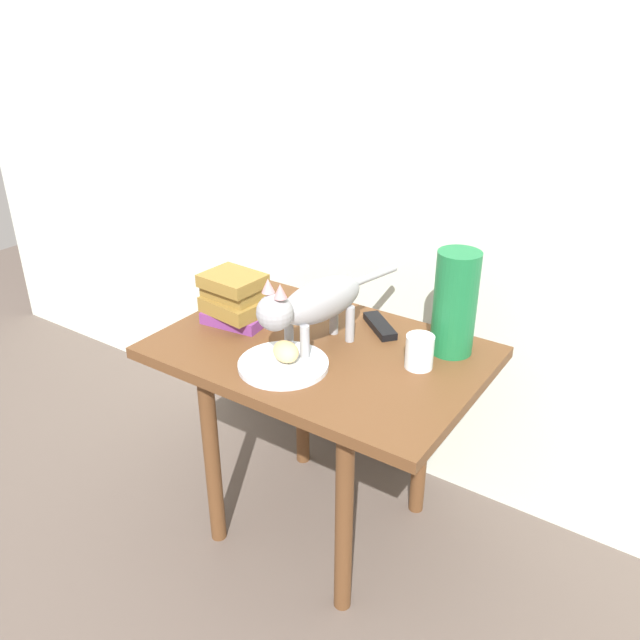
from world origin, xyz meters
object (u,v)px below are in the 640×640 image
at_px(bread_roll, 286,352).
at_px(book_stack, 235,299).
at_px(cat, 313,303).
at_px(side_table, 320,376).
at_px(tv_remote, 380,326).
at_px(candle_jar, 419,353).
at_px(green_vase, 455,303).
at_px(plate, 283,365).

distance_m(bread_roll, book_stack, 0.29).
xyz_separation_m(cat, book_stack, (-0.27, 0.02, -0.06)).
relative_size(side_table, tv_remote, 5.59).
relative_size(side_table, candle_jar, 9.86).
bearing_deg(green_vase, bread_roll, -135.95).
height_order(bread_roll, tv_remote, bread_roll).
distance_m(bread_roll, cat, 0.14).
bearing_deg(tv_remote, candle_jar, 4.72).
bearing_deg(bread_roll, side_table, 81.59).
distance_m(plate, cat, 0.17).
xyz_separation_m(side_table, green_vase, (0.29, 0.17, 0.22)).
height_order(candle_jar, tv_remote, candle_jar).
height_order(cat, tv_remote, cat).
height_order(side_table, book_stack, book_stack).
bearing_deg(cat, book_stack, 176.75).
xyz_separation_m(cat, green_vase, (0.30, 0.19, 0.00)).
xyz_separation_m(plate, bread_roll, (0.00, 0.01, 0.03)).
xyz_separation_m(green_vase, candle_jar, (-0.03, -0.12, -0.10)).
height_order(bread_roll, candle_jar, candle_jar).
bearing_deg(book_stack, side_table, 1.09).
height_order(plate, book_stack, book_stack).
bearing_deg(side_table, bread_roll, -98.41).
bearing_deg(book_stack, bread_roll, -24.32).
xyz_separation_m(green_vase, tv_remote, (-0.21, 0.01, -0.13)).
height_order(plate, cat, cat).
bearing_deg(cat, bread_roll, -95.72).
height_order(plate, bread_roll, bread_roll).
xyz_separation_m(side_table, tv_remote, (0.08, 0.18, 0.10)).
distance_m(green_vase, candle_jar, 0.16).
xyz_separation_m(candle_jar, tv_remote, (-0.18, 0.13, -0.03)).
bearing_deg(book_stack, green_vase, 17.49).
bearing_deg(green_vase, book_stack, -162.51).
distance_m(side_table, plate, 0.16).
relative_size(book_stack, tv_remote, 1.25).
xyz_separation_m(bread_roll, tv_remote, (0.10, 0.30, -0.03)).
distance_m(cat, tv_remote, 0.25).
relative_size(side_table, cat, 1.78).
bearing_deg(side_table, green_vase, 31.03).
bearing_deg(green_vase, side_table, -148.97).
bearing_deg(green_vase, cat, -146.76).
xyz_separation_m(bread_roll, book_stack, (-0.26, 0.12, 0.03)).
distance_m(side_table, book_stack, 0.32).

